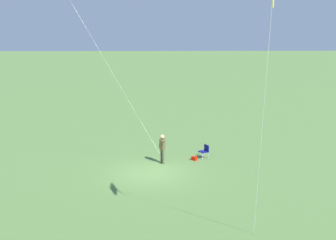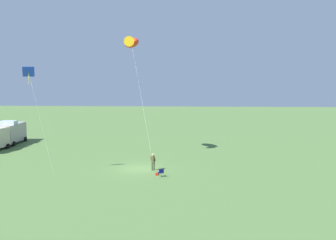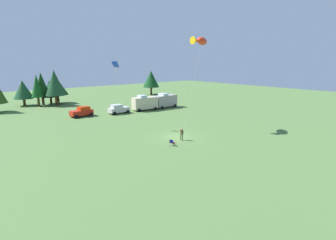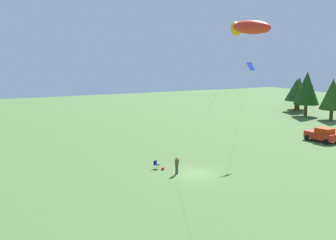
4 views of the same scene
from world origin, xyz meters
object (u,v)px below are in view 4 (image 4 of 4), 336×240
Objects in this scene: car_red_sedan at (322,135)px; kite_large_fish at (249,28)px; kite_diamond_blue at (250,69)px; backpack_on_grass at (163,169)px; person_kite_flyer at (177,164)px; folding_chair at (156,164)px.

car_red_sedan is 0.31× the size of kite_large_fish.
kite_large_fish is at bearing -39.54° from kite_diamond_blue.
kite_diamond_blue reaches higher than backpack_on_grass.
kite_diamond_blue reaches higher than person_kite_flyer.
car_red_sedan is 26.43m from kite_large_fish.
backpack_on_grass is 0.03× the size of kite_diamond_blue.
backpack_on_grass is 16.04m from kite_large_fish.
folding_chair is (-2.58, -0.96, -0.53)m from person_kite_flyer.
backpack_on_grass is at bearing 4.45° from folding_chair.
folding_chair is 0.06× the size of kite_large_fish.
kite_large_fish is (8.94, 3.99, 12.89)m from folding_chair.
person_kite_flyer is 0.17× the size of kite_diamond_blue.
backpack_on_grass is (0.66, 0.41, -0.38)m from folding_chair.
car_red_sedan is at bearing 66.14° from folding_chair.
kite_large_fish is at bearing 23.37° from backpack_on_grass.
backpack_on_grass is 0.02× the size of kite_large_fish.
car_red_sedan is 0.41× the size of kite_diamond_blue.
person_kite_flyer is 14.22m from kite_large_fish.
folding_chair is 0.19× the size of car_red_sedan.
folding_chair is at bearing -155.94° from kite_large_fish.
car_red_sedan is (-4.18, 23.83, -0.07)m from person_kite_flyer.
folding_chair is 16.18m from kite_large_fish.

